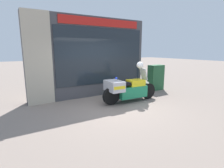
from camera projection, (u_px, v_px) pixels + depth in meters
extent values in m
plane|color=gray|center=(116.00, 108.00, 6.18)|extent=(60.00, 60.00, 0.00)
cube|color=#424247|center=(91.00, 57.00, 7.53)|extent=(5.26, 0.40, 3.37)
cube|color=#B2A893|center=(37.00, 59.00, 6.46)|extent=(0.95, 0.55, 3.37)
cube|color=#1E262D|center=(102.00, 56.00, 7.56)|extent=(4.08, 0.02, 2.37)
cube|color=red|center=(102.00, 22.00, 7.28)|extent=(3.67, 0.03, 0.32)
cube|color=slate|center=(100.00, 88.00, 8.01)|extent=(3.86, 0.30, 0.55)
cube|color=silver|center=(98.00, 69.00, 7.96)|extent=(3.86, 0.02, 1.22)
cube|color=beige|center=(99.00, 56.00, 7.73)|extent=(3.86, 0.30, 0.02)
cube|color=navy|center=(67.00, 56.00, 7.00)|extent=(0.18, 0.04, 0.06)
cube|color=#B7B2A8|center=(84.00, 55.00, 7.36)|extent=(0.18, 0.04, 0.06)
cube|color=black|center=(99.00, 55.00, 7.72)|extent=(0.18, 0.04, 0.06)
cube|color=maroon|center=(113.00, 55.00, 8.08)|extent=(0.18, 0.04, 0.06)
cube|color=#C68E19|center=(126.00, 55.00, 8.45)|extent=(0.18, 0.04, 0.06)
cube|color=red|center=(72.00, 82.00, 7.21)|extent=(0.19, 0.04, 0.27)
cube|color=#2D8E42|center=(91.00, 81.00, 7.65)|extent=(0.19, 0.03, 0.27)
cube|color=yellow|center=(109.00, 79.00, 8.10)|extent=(0.19, 0.02, 0.27)
cube|color=white|center=(124.00, 77.00, 8.55)|extent=(0.19, 0.01, 0.27)
cylinder|color=black|center=(148.00, 91.00, 7.28)|extent=(0.66, 0.16, 0.65)
cylinder|color=black|center=(111.00, 96.00, 6.45)|extent=(0.66, 0.16, 0.65)
cube|color=#1E8456|center=(132.00, 91.00, 6.87)|extent=(1.20, 0.55, 0.44)
cube|color=yellow|center=(136.00, 83.00, 6.90)|extent=(0.66, 0.48, 0.26)
cube|color=black|center=(126.00, 84.00, 6.68)|extent=(0.70, 0.41, 0.10)
cube|color=#B7B7BC|center=(114.00, 86.00, 6.44)|extent=(0.55, 0.80, 0.38)
cube|color=yellow|center=(114.00, 86.00, 6.44)|extent=(0.49, 0.81, 0.11)
cube|color=#B2BCC6|center=(144.00, 74.00, 7.02)|extent=(0.18, 0.36, 0.47)
sphere|color=white|center=(147.00, 83.00, 7.20)|extent=(0.14, 0.14, 0.14)
sphere|color=blue|center=(116.00, 78.00, 6.43)|extent=(0.09, 0.09, 0.09)
cube|color=#235633|center=(156.00, 77.00, 8.85)|extent=(0.77, 0.43, 1.26)
sphere|color=white|center=(140.00, 65.00, 6.86)|extent=(0.27, 0.27, 0.27)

